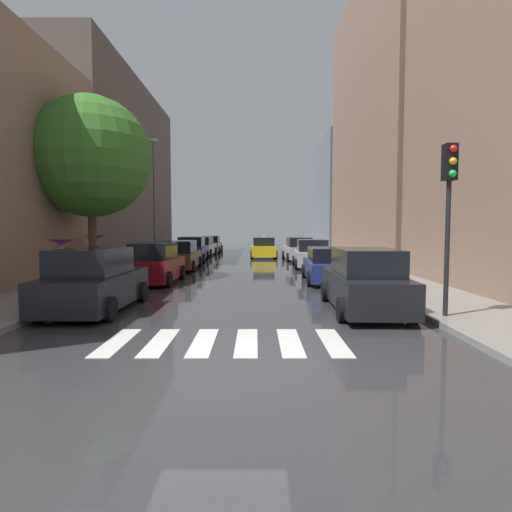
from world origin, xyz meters
TOP-DOWN VIEW (x-y plane):
  - ground_plane at (0.00, 24.00)m, footprint 28.00×72.00m
  - sidewalk_left at (-6.50, 24.00)m, footprint 3.00×72.00m
  - sidewalk_right at (6.50, 24.00)m, footprint 3.00×72.00m
  - crosswalk_stripes at (0.00, 1.65)m, footprint 4.95×2.20m
  - building_left_mid at (-11.00, 26.20)m, footprint 6.00×20.51m
  - building_right_mid at (11.00, 24.78)m, footprint 6.00×18.93m
  - building_right_far at (11.00, 42.02)m, footprint 6.00×13.16m
  - parked_car_left_nearest at (-3.99, 5.02)m, footprint 2.15×4.45m
  - parked_car_left_second at (-3.71, 11.14)m, footprint 2.07×4.20m
  - parked_car_left_third at (-3.74, 17.17)m, footprint 2.19×4.82m
  - parked_car_left_fourth at (-3.91, 23.17)m, footprint 2.16×4.79m
  - parked_car_left_fifth at (-3.97, 29.41)m, footprint 2.16×4.76m
  - parked_car_left_sixth at (-3.79, 34.79)m, footprint 2.02×4.58m
  - parked_car_right_nearest at (3.74, 5.00)m, footprint 2.10×4.77m
  - parked_car_right_second at (3.82, 11.47)m, footprint 2.23×4.65m
  - parked_car_right_third at (3.95, 18.15)m, footprint 2.23×4.21m
  - parked_car_right_fourth at (3.75, 23.94)m, footprint 2.21×4.44m
  - taxi_midroad at (1.26, 26.76)m, footprint 2.10×4.35m
  - pedestrian_foreground at (-7.25, 13.80)m, footprint 0.90×0.90m
  - pedestrian_near_tree at (-6.01, 7.47)m, footprint 0.91×0.91m
  - street_tree_left at (-6.66, 11.94)m, footprint 5.31×5.31m
  - traffic_light_right_corner at (5.45, 3.61)m, footprint 0.30×0.42m
  - lamp_post_left at (-5.55, 19.02)m, footprint 0.60×0.28m

SIDE VIEW (x-z plane):
  - ground_plane at x=0.00m, z-range -0.04..0.00m
  - crosswalk_stripes at x=0.00m, z-range 0.00..0.01m
  - sidewalk_left at x=-6.50m, z-range 0.00..0.15m
  - sidewalk_right at x=6.50m, z-range 0.00..0.15m
  - parked_car_right_second at x=3.82m, z-range -0.04..1.49m
  - parked_car_left_sixth at x=-3.79m, z-range -0.05..1.55m
  - parked_car_left_fifth at x=-3.97m, z-range -0.05..1.57m
  - taxi_midroad at x=1.26m, z-range -0.14..1.67m
  - parked_car_left_third at x=-3.74m, z-range -0.05..1.60m
  - parked_car_right_fourth at x=3.75m, z-range -0.06..1.63m
  - parked_car_right_third at x=3.95m, z-range -0.06..1.64m
  - parked_car_left_second at x=-3.71m, z-range -0.06..1.68m
  - parked_car_left_fourth at x=-3.91m, z-range -0.06..1.70m
  - parked_car_left_nearest at x=-3.99m, z-range -0.06..1.73m
  - parked_car_right_nearest at x=3.74m, z-range -0.06..1.73m
  - pedestrian_near_tree at x=-6.01m, z-range 0.54..2.38m
  - pedestrian_foreground at x=-7.25m, z-range 0.53..2.39m
  - traffic_light_right_corner at x=5.45m, z-range 1.14..5.44m
  - lamp_post_left at x=-5.55m, z-range 0.69..8.31m
  - street_tree_left at x=-6.66m, z-range 1.49..9.51m
  - building_right_far at x=11.00m, z-range 0.00..12.39m
  - building_left_mid at x=-11.00m, z-range 0.00..13.39m
  - building_right_mid at x=11.00m, z-range 0.00..20.50m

